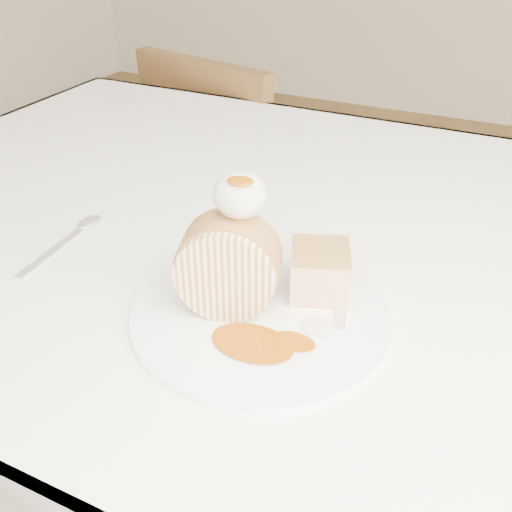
% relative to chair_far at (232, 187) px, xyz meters
% --- Properties ---
extents(table, '(1.40, 0.90, 0.75)m').
position_rel_chair_far_xyz_m(table, '(0.42, -0.59, 0.20)').
color(table, white).
rests_on(table, ground).
extents(chair_far, '(0.46, 0.46, 0.81)m').
position_rel_chair_far_xyz_m(chair_far, '(0.00, 0.00, 0.00)').
color(chair_far, brown).
rests_on(chair_far, ground).
extents(plate, '(0.34, 0.34, 0.01)m').
position_rel_chair_far_xyz_m(plate, '(0.44, -0.78, 0.29)').
color(plate, white).
rests_on(plate, table).
extents(roulade_slice, '(0.11, 0.08, 0.10)m').
position_rel_chair_far_xyz_m(roulade_slice, '(0.41, -0.79, 0.35)').
color(roulade_slice, '#FFE2B1').
rests_on(roulade_slice, plate).
extents(cake_chunk, '(0.07, 0.07, 0.05)m').
position_rel_chair_far_xyz_m(cake_chunk, '(0.49, -0.73, 0.32)').
color(cake_chunk, '#B58344').
rests_on(cake_chunk, plate).
extents(whipped_cream, '(0.05, 0.05, 0.05)m').
position_rel_chair_far_xyz_m(whipped_cream, '(0.42, -0.77, 0.42)').
color(whipped_cream, silver).
rests_on(whipped_cream, roulade_slice).
extents(caramel_drizzle, '(0.03, 0.02, 0.01)m').
position_rel_chair_far_xyz_m(caramel_drizzle, '(0.42, -0.78, 0.44)').
color(caramel_drizzle, '#8C4405').
rests_on(caramel_drizzle, whipped_cream).
extents(caramel_pool, '(0.10, 0.08, 0.00)m').
position_rel_chair_far_xyz_m(caramel_pool, '(0.46, -0.83, 0.30)').
color(caramel_pool, '#8C4405').
rests_on(caramel_pool, plate).
extents(fork, '(0.06, 0.16, 0.00)m').
position_rel_chair_far_xyz_m(fork, '(0.51, -0.72, 0.30)').
color(fork, silver).
rests_on(fork, plate).
extents(spoon, '(0.03, 0.15, 0.00)m').
position_rel_chair_far_xyz_m(spoon, '(0.17, -0.78, 0.29)').
color(spoon, silver).
rests_on(spoon, table).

